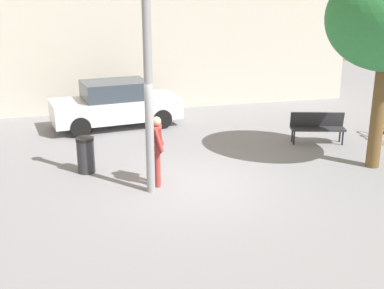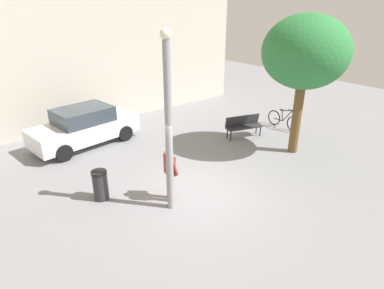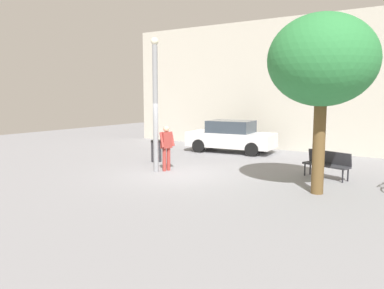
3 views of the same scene
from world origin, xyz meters
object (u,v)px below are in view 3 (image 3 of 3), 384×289
person_by_lamppost (166,145)px  plaza_tree (322,61)px  park_bench (327,162)px  parked_car_white (231,136)px  lamppost (155,102)px  trash_bin (156,151)px

person_by_lamppost → plaza_tree: 6.32m
park_bench → parked_car_white: parked_car_white is taller
lamppost → person_by_lamppost: size_ratio=2.90×
plaza_tree → park_bench: bearing=99.5°
lamppost → plaza_tree: size_ratio=0.96×
person_by_lamppost → parked_car_white: 5.51m
lamppost → trash_bin: 3.00m
person_by_lamppost → park_bench: (5.29, 2.11, -0.42)m
plaza_tree → trash_bin: (-7.26, 1.48, -3.29)m
plaza_tree → trash_bin: 8.10m
lamppost → person_by_lamppost: lamppost is taller
lamppost → park_bench: bearing=23.9°
park_bench → person_by_lamppost: bearing=-158.3°
lamppost → park_bench: size_ratio=2.90×
lamppost → plaza_tree: plaza_tree is taller
plaza_tree → person_by_lamppost: bearing=178.2°
parked_car_white → park_bench: bearing=-30.9°
park_bench → trash_bin: park_bench is taller
park_bench → plaza_tree: size_ratio=0.33×
lamppost → plaza_tree: 6.02m
lamppost → trash_bin: size_ratio=5.29×
lamppost → plaza_tree: (5.90, 0.16, 1.18)m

